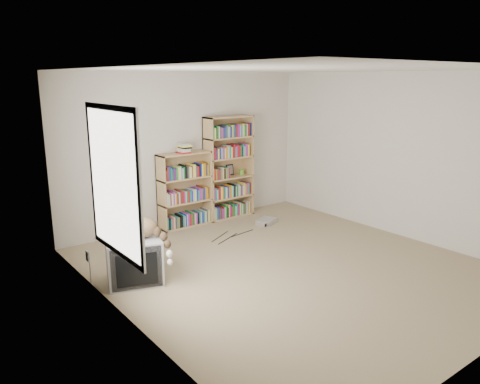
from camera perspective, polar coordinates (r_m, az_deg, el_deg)
floor at (r=6.22m, az=6.09°, el=-9.06°), size 4.50×5.00×0.01m
wall_back at (r=7.82m, az=-6.41°, el=5.18°), size 4.50×0.02×2.50m
wall_left at (r=4.62m, az=-14.20°, el=-1.10°), size 0.02×5.00×2.50m
wall_right at (r=7.57m, az=18.85°, el=4.24°), size 0.02×5.00×2.50m
ceiling at (r=5.74m, az=6.74°, el=14.63°), size 4.50×5.00×0.02m
window at (r=4.77m, az=-15.14°, el=1.16°), size 0.02×1.22×1.52m
crt_tv at (r=5.82m, az=-12.81°, el=-8.08°), size 0.78×0.74×0.55m
cat at (r=5.65m, az=-11.84°, el=-4.67°), size 0.65×0.70×0.57m
bookcase_tall at (r=8.17m, az=-1.44°, el=2.73°), size 0.89×0.30×1.77m
bookcase_short at (r=7.75m, az=-6.80°, el=-0.12°), size 0.89×0.30×1.23m
book_stack at (r=7.55m, az=-6.87°, el=5.32°), size 0.19×0.24×0.16m
green_mug at (r=8.33m, az=0.16°, el=2.45°), size 0.09×0.09×0.10m
framed_print at (r=8.29m, az=-1.26°, el=2.73°), size 0.14×0.05×0.19m
dvd_player at (r=7.95m, az=3.24°, el=-3.58°), size 0.42×0.37×0.08m
wall_outlet at (r=5.95m, az=-18.12°, el=-7.44°), size 0.01×0.08×0.13m
floor_cables at (r=7.43m, az=-2.70°, el=-5.11°), size 1.20×0.70×0.01m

